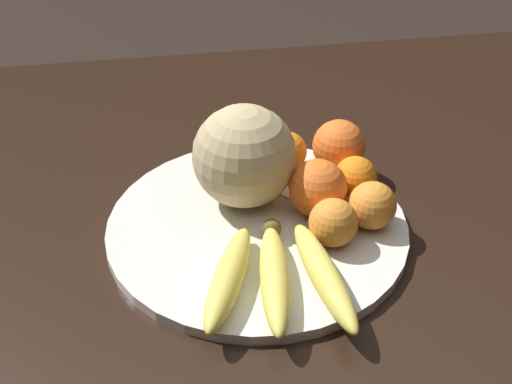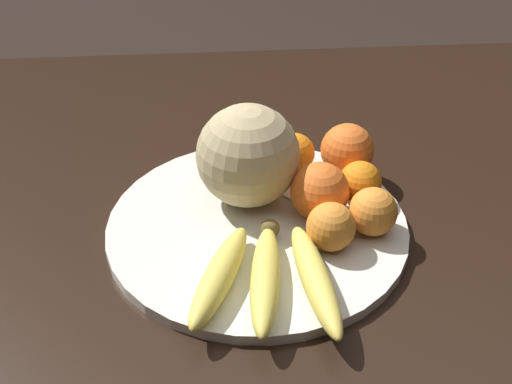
{
  "view_description": "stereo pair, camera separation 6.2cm",
  "coord_description": "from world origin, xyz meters",
  "px_view_note": "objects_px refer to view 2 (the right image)",
  "views": [
    {
      "loc": [
        0.11,
        0.76,
        1.3
      ],
      "look_at": [
        0.0,
        0.06,
        0.78
      ],
      "focal_mm": 50.0,
      "sensor_mm": 36.0,
      "label": 1
    },
    {
      "loc": [
        0.05,
        0.76,
        1.3
      ],
      "look_at": [
        0.0,
        0.06,
        0.78
      ],
      "focal_mm": 50.0,
      "sensor_mm": 36.0,
      "label": 2
    }
  ],
  "objects_px": {
    "banana_bunch": "(267,277)",
    "produce_tag": "(306,186)",
    "orange_front_right": "(347,150)",
    "orange_mid_center": "(360,182)",
    "kitchen_table": "(254,254)",
    "orange_back_left": "(295,153)",
    "melon": "(248,157)",
    "orange_back_right": "(320,191)",
    "orange_top_small": "(373,212)",
    "fruit_bowl": "(256,228)",
    "orange_front_left": "(331,227)"
  },
  "relations": [
    {
      "from": "orange_top_small",
      "to": "melon",
      "type": "bearing_deg",
      "value": -27.69
    },
    {
      "from": "fruit_bowl",
      "to": "orange_back_left",
      "type": "distance_m",
      "value": 0.14
    },
    {
      "from": "orange_back_left",
      "to": "orange_front_right",
      "type": "bearing_deg",
      "value": 171.01
    },
    {
      "from": "produce_tag",
      "to": "orange_front_right",
      "type": "bearing_deg",
      "value": 162.71
    },
    {
      "from": "melon",
      "to": "orange_back_left",
      "type": "xyz_separation_m",
      "value": [
        -0.07,
        -0.06,
        -0.04
      ]
    },
    {
      "from": "orange_front_right",
      "to": "produce_tag",
      "type": "distance_m",
      "value": 0.08
    },
    {
      "from": "fruit_bowl",
      "to": "produce_tag",
      "type": "relative_size",
      "value": 5.24
    },
    {
      "from": "orange_front_left",
      "to": "melon",
      "type": "bearing_deg",
      "value": -48.07
    },
    {
      "from": "orange_back_left",
      "to": "produce_tag",
      "type": "xyz_separation_m",
      "value": [
        -0.01,
        0.04,
        -0.03
      ]
    },
    {
      "from": "produce_tag",
      "to": "orange_back_right",
      "type": "bearing_deg",
      "value": 51.59
    },
    {
      "from": "fruit_bowl",
      "to": "orange_front_right",
      "type": "distance_m",
      "value": 0.18
    },
    {
      "from": "banana_bunch",
      "to": "orange_back_right",
      "type": "height_order",
      "value": "orange_back_right"
    },
    {
      "from": "orange_mid_center",
      "to": "orange_back_right",
      "type": "bearing_deg",
      "value": 26.25
    },
    {
      "from": "fruit_bowl",
      "to": "orange_top_small",
      "type": "bearing_deg",
      "value": 170.09
    },
    {
      "from": "melon",
      "to": "orange_mid_center",
      "type": "distance_m",
      "value": 0.15
    },
    {
      "from": "banana_bunch",
      "to": "orange_top_small",
      "type": "xyz_separation_m",
      "value": [
        -0.14,
        -0.09,
        0.01
      ]
    },
    {
      "from": "orange_back_left",
      "to": "orange_back_right",
      "type": "xyz_separation_m",
      "value": [
        -0.02,
        0.11,
        0.01
      ]
    },
    {
      "from": "orange_front_right",
      "to": "melon",
      "type": "bearing_deg",
      "value": 20.82
    },
    {
      "from": "kitchen_table",
      "to": "orange_mid_center",
      "type": "xyz_separation_m",
      "value": [
        -0.14,
        0.01,
        0.13
      ]
    },
    {
      "from": "fruit_bowl",
      "to": "orange_front_left",
      "type": "distance_m",
      "value": 0.11
    },
    {
      "from": "banana_bunch",
      "to": "orange_back_right",
      "type": "distance_m",
      "value": 0.15
    },
    {
      "from": "kitchen_table",
      "to": "orange_back_right",
      "type": "relative_size",
      "value": 19.85
    },
    {
      "from": "banana_bunch",
      "to": "produce_tag",
      "type": "distance_m",
      "value": 0.21
    },
    {
      "from": "orange_back_left",
      "to": "orange_back_right",
      "type": "relative_size",
      "value": 0.74
    },
    {
      "from": "banana_bunch",
      "to": "orange_front_right",
      "type": "height_order",
      "value": "orange_front_right"
    },
    {
      "from": "orange_front_left",
      "to": "orange_back_left",
      "type": "distance_m",
      "value": 0.17
    },
    {
      "from": "produce_tag",
      "to": "banana_bunch",
      "type": "bearing_deg",
      "value": 25.17
    },
    {
      "from": "kitchen_table",
      "to": "produce_tag",
      "type": "relative_size",
      "value": 20.46
    },
    {
      "from": "orange_top_small",
      "to": "fruit_bowl",
      "type": "bearing_deg",
      "value": -9.91
    },
    {
      "from": "orange_mid_center",
      "to": "produce_tag",
      "type": "relative_size",
      "value": 0.78
    },
    {
      "from": "orange_back_left",
      "to": "orange_mid_center",
      "type": "bearing_deg",
      "value": 135.13
    },
    {
      "from": "melon",
      "to": "orange_top_small",
      "type": "relative_size",
      "value": 2.2
    },
    {
      "from": "kitchen_table",
      "to": "orange_top_small",
      "type": "height_order",
      "value": "orange_top_small"
    },
    {
      "from": "orange_top_small",
      "to": "produce_tag",
      "type": "xyz_separation_m",
      "value": [
        0.07,
        -0.1,
        -0.03
      ]
    },
    {
      "from": "melon",
      "to": "orange_mid_center",
      "type": "bearing_deg",
      "value": 175.17
    },
    {
      "from": "orange_back_right",
      "to": "produce_tag",
      "type": "height_order",
      "value": "orange_back_right"
    },
    {
      "from": "kitchen_table",
      "to": "orange_back_right",
      "type": "bearing_deg",
      "value": 151.48
    },
    {
      "from": "orange_top_small",
      "to": "orange_front_left",
      "type": "bearing_deg",
      "value": 24.04
    },
    {
      "from": "orange_front_right",
      "to": "orange_back_right",
      "type": "bearing_deg",
      "value": 61.09
    },
    {
      "from": "orange_front_right",
      "to": "produce_tag",
      "type": "bearing_deg",
      "value": 27.52
    },
    {
      "from": "melon",
      "to": "orange_mid_center",
      "type": "xyz_separation_m",
      "value": [
        -0.15,
        0.01,
        -0.04
      ]
    },
    {
      "from": "fruit_bowl",
      "to": "orange_back_left",
      "type": "bearing_deg",
      "value": -118.01
    },
    {
      "from": "melon",
      "to": "orange_mid_center",
      "type": "height_order",
      "value": "melon"
    },
    {
      "from": "kitchen_table",
      "to": "orange_back_left",
      "type": "distance_m",
      "value": 0.16
    },
    {
      "from": "banana_bunch",
      "to": "orange_mid_center",
      "type": "xyz_separation_m",
      "value": [
        -0.14,
        -0.16,
        0.01
      ]
    },
    {
      "from": "orange_back_left",
      "to": "orange_top_small",
      "type": "xyz_separation_m",
      "value": [
        -0.08,
        0.14,
        0.0
      ]
    },
    {
      "from": "orange_mid_center",
      "to": "orange_back_left",
      "type": "distance_m",
      "value": 0.11
    },
    {
      "from": "kitchen_table",
      "to": "melon",
      "type": "height_order",
      "value": "melon"
    },
    {
      "from": "orange_front_left",
      "to": "orange_mid_center",
      "type": "relative_size",
      "value": 1.06
    },
    {
      "from": "orange_front_right",
      "to": "orange_back_left",
      "type": "height_order",
      "value": "orange_front_right"
    }
  ]
}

